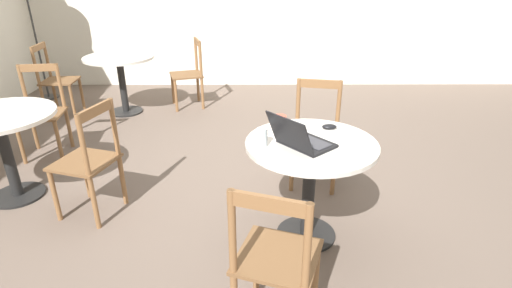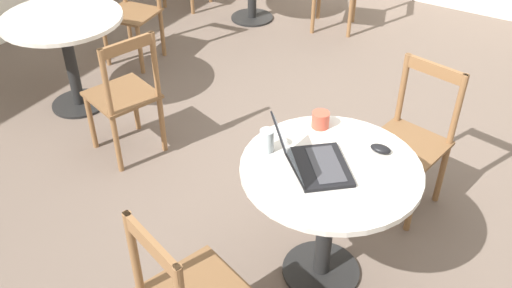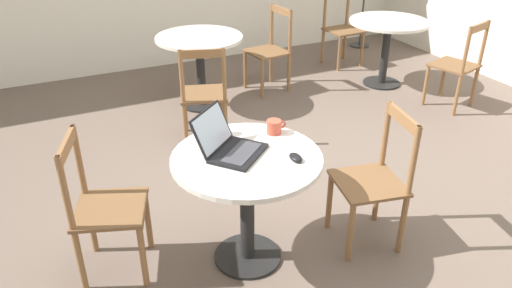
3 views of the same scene
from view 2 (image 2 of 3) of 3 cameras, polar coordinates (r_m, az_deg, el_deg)
ground_plane at (r=3.63m, az=4.47°, el=-3.71°), size 16.00×16.00×0.00m
cafe_table_near at (r=2.71m, az=7.29°, el=-4.71°), size 0.84×0.84×0.71m
cafe_table_far at (r=4.28m, az=-18.54°, el=10.14°), size 0.84×0.84×0.71m
chair_near_right at (r=3.35m, az=15.26°, el=0.34°), size 0.46×0.46×0.87m
chair_far_right at (r=4.91m, az=-12.12°, el=12.89°), size 0.44×0.44×0.87m
chair_far_front at (r=3.71m, az=-12.95°, el=4.63°), size 0.49×0.49×0.87m
laptop at (r=2.56m, az=5.48°, el=-1.69°), size 0.45×0.45×0.23m
mouse at (r=2.73m, az=12.36°, el=-0.46°), size 0.06×0.10×0.03m
mug at (r=2.84m, az=6.49°, el=2.45°), size 0.12×0.09×0.08m
drinking_glass at (r=2.65m, az=1.09°, el=0.35°), size 0.07×0.07×0.11m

